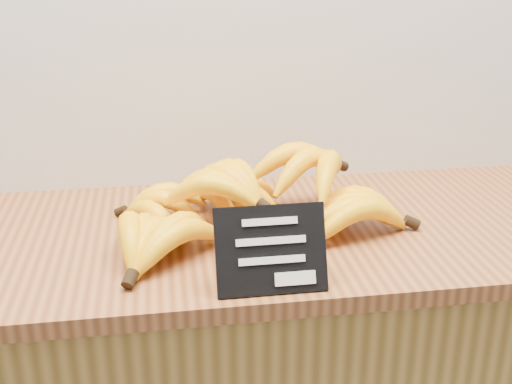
# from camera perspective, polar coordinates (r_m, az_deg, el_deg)

# --- Properties ---
(counter_top) EXTENTS (1.42, 0.54, 0.03)m
(counter_top) POSITION_cam_1_polar(r_m,az_deg,el_deg) (1.20, -0.37, -3.78)
(counter_top) COLOR #95572E
(counter_top) RESTS_ON counter
(chalkboard_sign) EXTENTS (0.17, 0.06, 0.13)m
(chalkboard_sign) POSITION_cam_1_polar(r_m,az_deg,el_deg) (0.97, 1.35, -5.16)
(chalkboard_sign) COLOR black
(chalkboard_sign) RESTS_ON counter_top
(banana_pile) EXTENTS (0.61, 0.40, 0.13)m
(banana_pile) POSITION_cam_1_polar(r_m,az_deg,el_deg) (1.17, -0.69, -0.84)
(banana_pile) COLOR #FFBD0A
(banana_pile) RESTS_ON counter_top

